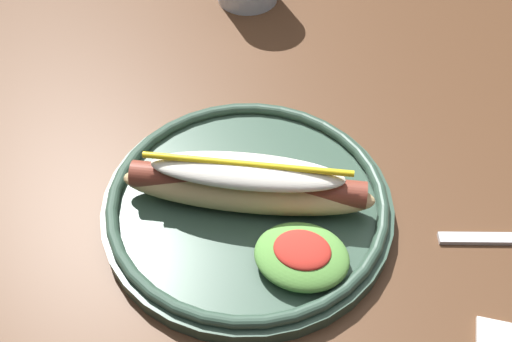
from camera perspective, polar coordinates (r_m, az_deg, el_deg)
name	(u,v)px	position (r m, az deg, el deg)	size (l,w,h in m)	color
dining_table	(323,122)	(0.84, 6.19, 4.53)	(1.29, 1.08, 0.74)	#51331E
hot_dog_plate	(250,202)	(0.60, -0.52, -2.89)	(0.29, 0.29, 0.08)	#334C3D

